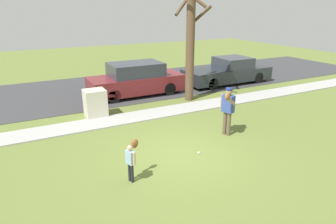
# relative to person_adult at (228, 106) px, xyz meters

# --- Properties ---
(ground_plane) EXTENTS (48.00, 48.00, 0.00)m
(ground_plane) POSITION_rel_person_adult_xyz_m (-2.14, 3.01, -1.06)
(ground_plane) COLOR olive
(sidewalk_strip) EXTENTS (36.00, 1.20, 0.06)m
(sidewalk_strip) POSITION_rel_person_adult_xyz_m (-2.14, 3.11, -1.03)
(sidewalk_strip) COLOR #A3A39E
(sidewalk_strip) RESTS_ON ground
(road_surface) EXTENTS (36.00, 6.80, 0.02)m
(road_surface) POSITION_rel_person_adult_xyz_m (-2.14, 8.11, -1.05)
(road_surface) COLOR #38383A
(road_surface) RESTS_ON ground
(person_adult) EXTENTS (0.65, 0.77, 1.70)m
(person_adult) POSITION_rel_person_adult_xyz_m (0.00, 0.00, 0.00)
(person_adult) COLOR brown
(person_adult) RESTS_ON ground
(person_child) EXTENTS (0.44, 0.50, 1.07)m
(person_child) POSITION_rel_person_adult_xyz_m (-3.96, -1.19, -0.37)
(person_child) COLOR black
(person_child) RESTS_ON ground
(baseball) EXTENTS (0.07, 0.07, 0.07)m
(baseball) POSITION_rel_person_adult_xyz_m (-1.64, -0.77, -1.03)
(baseball) COLOR white
(baseball) RESTS_ON ground
(utility_cabinet) EXTENTS (0.84, 0.75, 1.13)m
(utility_cabinet) POSITION_rel_person_adult_xyz_m (-3.57, 3.97, -0.50)
(utility_cabinet) COLOR beige
(utility_cabinet) RESTS_ON ground
(street_tree_near) EXTENTS (1.85, 1.89, 5.89)m
(street_tree_near) POSITION_rel_person_adult_xyz_m (1.05, 4.23, 2.05)
(street_tree_near) COLOR brown
(street_tree_near) RESTS_ON ground
(parked_suv_maroon) EXTENTS (4.70, 1.90, 1.63)m
(parked_suv_maroon) POSITION_rel_person_adult_xyz_m (-0.90, 6.21, -0.27)
(parked_suv_maroon) COLOR maroon
(parked_suv_maroon) RESTS_ON road_surface
(parked_pickup_dark) EXTENTS (5.20, 1.95, 1.48)m
(parked_pickup_dark) POSITION_rel_person_adult_xyz_m (4.82, 6.08, -0.39)
(parked_pickup_dark) COLOR #23282D
(parked_pickup_dark) RESTS_ON road_surface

